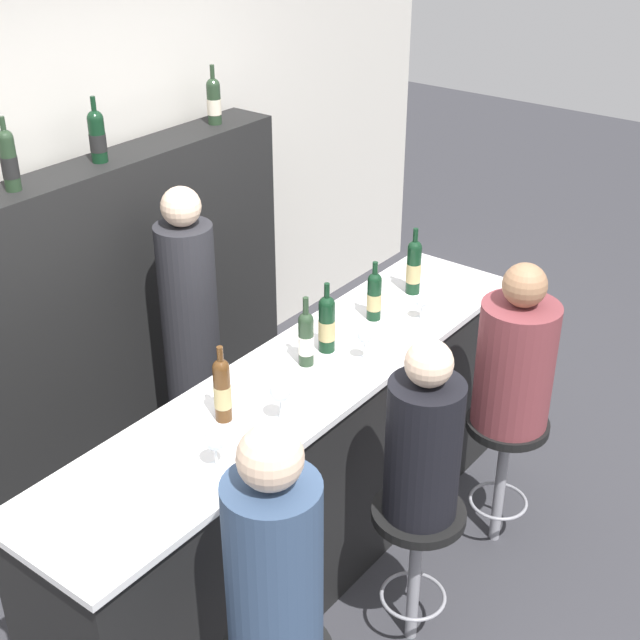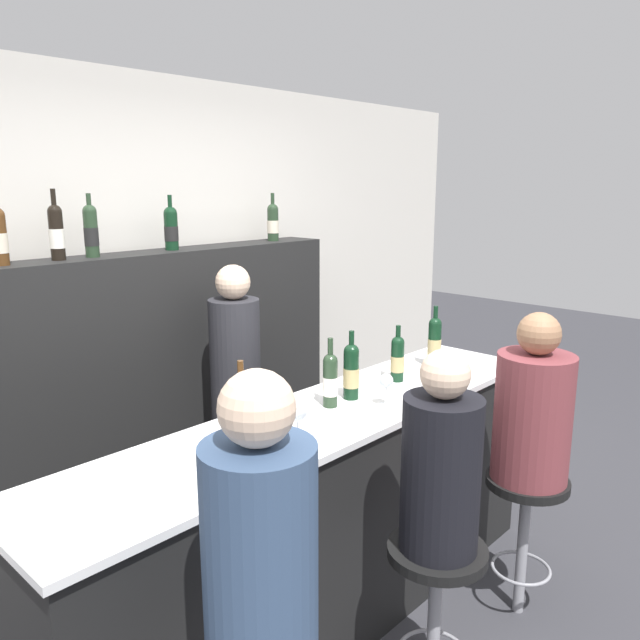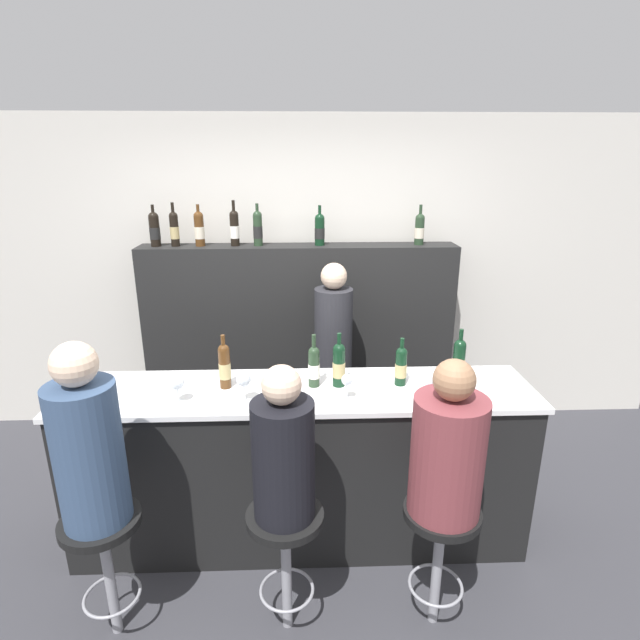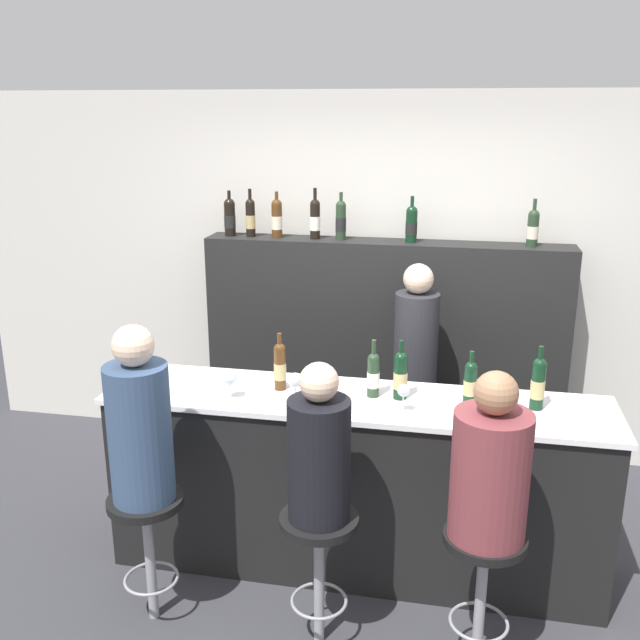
{
  "view_description": "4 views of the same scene",
  "coord_description": "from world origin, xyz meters",
  "views": [
    {
      "loc": [
        -2.41,
        -1.67,
        2.97
      ],
      "look_at": [
        0.16,
        0.3,
        1.2
      ],
      "focal_mm": 50.0,
      "sensor_mm": 36.0,
      "label": 1
    },
    {
      "loc": [
        -1.86,
        -1.44,
        1.98
      ],
      "look_at": [
        0.05,
        0.35,
        1.41
      ],
      "focal_mm": 35.0,
      "sensor_mm": 36.0,
      "label": 2
    },
    {
      "loc": [
        0.02,
        -2.3,
        2.27
      ],
      "look_at": [
        0.12,
        0.31,
        1.41
      ],
      "focal_mm": 28.0,
      "sensor_mm": 36.0,
      "label": 3
    },
    {
      "loc": [
        0.5,
        -3.17,
        2.48
      ],
      "look_at": [
        -0.2,
        0.33,
        1.41
      ],
      "focal_mm": 40.0,
      "sensor_mm": 36.0,
      "label": 4
    }
  ],
  "objects": [
    {
      "name": "wall_back",
      "position": [
        0.0,
        1.84,
        1.3
      ],
      "size": [
        6.4,
        0.05,
        2.6
      ],
      "color": "beige",
      "rests_on": "ground_plane"
    },
    {
      "name": "bar_counter",
      "position": [
        0.0,
        0.27,
        0.51
      ],
      "size": [
        2.68,
        0.58,
        1.01
      ],
      "color": "black",
      "rests_on": "ground_plane"
    },
    {
      "name": "back_bar_cabinet",
      "position": [
        0.0,
        1.61,
        0.8
      ],
      "size": [
        2.51,
        0.28,
        1.61
      ],
      "color": "black",
      "rests_on": "ground_plane"
    },
    {
      "name": "wine_bottle_counter_0",
      "position": [
        -0.42,
        0.32,
        1.15
      ],
      "size": [
        0.07,
        0.07,
        0.32
      ],
      "color": "#4C2D14",
      "rests_on": "bar_counter"
    },
    {
      "name": "wine_bottle_counter_1",
      "position": [
        0.09,
        0.32,
        1.14
      ],
      "size": [
        0.07,
        0.07,
        0.31
      ],
      "color": "#233823",
      "rests_on": "bar_counter"
    },
    {
      "name": "wine_bottle_counter_2",
      "position": [
        0.23,
        0.32,
        1.15
      ],
      "size": [
        0.07,
        0.07,
        0.32
      ],
      "color": "black",
      "rests_on": "bar_counter"
    },
    {
      "name": "wine_bottle_counter_3",
      "position": [
        0.59,
        0.32,
        1.13
      ],
      "size": [
        0.07,
        0.07,
        0.28
      ],
      "color": "black",
      "rests_on": "bar_counter"
    },
    {
      "name": "wine_bottle_counter_4",
      "position": [
        0.92,
        0.32,
        1.15
      ],
      "size": [
        0.07,
        0.07,
        0.33
      ],
      "color": "black",
      "rests_on": "bar_counter"
    },
    {
      "name": "wine_bottle_backbar_3",
      "position": [
        -0.49,
        1.61,
        1.75
      ],
      "size": [
        0.07,
        0.07,
        0.35
      ],
      "color": "black",
      "rests_on": "back_bar_cabinet"
    },
    {
      "name": "wine_bottle_backbar_4",
      "position": [
        -0.31,
        1.61,
        1.75
      ],
      "size": [
        0.07,
        0.07,
        0.32
      ],
      "color": "#233823",
      "rests_on": "back_bar_cabinet"
    },
    {
      "name": "wine_bottle_backbar_5",
      "position": [
        0.17,
        1.61,
        1.73
      ],
      "size": [
        0.08,
        0.08,
        0.31
      ],
      "color": "black",
      "rests_on": "back_bar_cabinet"
    },
    {
      "name": "wine_bottle_backbar_6",
      "position": [
        0.95,
        1.61,
        1.73
      ],
      "size": [
        0.08,
        0.08,
        0.31
      ],
      "color": "#233823",
      "rests_on": "back_bar_cabinet"
    },
    {
      "name": "wine_glass_0",
      "position": [
        -0.65,
        0.14,
        1.12
      ],
      "size": [
        0.08,
        0.08,
        0.15
      ],
      "color": "silver",
      "rests_on": "bar_counter"
    },
    {
      "name": "wine_glass_1",
      "position": [
        -0.29,
        0.14,
        1.14
      ],
      "size": [
        0.08,
        0.08,
        0.17
      ],
      "color": "silver",
      "rests_on": "bar_counter"
    },
    {
      "name": "wine_glass_2",
      "position": [
        0.26,
        0.14,
        1.12
      ],
      "size": [
        0.07,
        0.07,
        0.15
      ],
      "color": "silver",
      "rests_on": "bar_counter"
    },
    {
      "name": "wine_glass_3",
      "position": [
        0.71,
        0.14,
        1.1
      ],
      "size": [
        0.07,
        0.07,
        0.13
      ],
      "color": "silver",
      "rests_on": "bar_counter"
    },
    {
      "name": "guest_seated_left",
      "position": [
        -0.92,
        -0.36,
        1.06
      ],
      "size": [
        0.3,
        0.3,
        0.87
      ],
      "color": "#334766",
      "rests_on": "bar_stool_left"
    },
    {
      "name": "bar_stool_middle",
      "position": [
        -0.07,
        -0.36,
        0.53
      ],
      "size": [
        0.37,
        0.37,
        0.68
      ],
      "color": "gray",
      "rests_on": "ground_plane"
    },
    {
      "name": "guest_seated_middle",
      "position": [
        -0.07,
        -0.36,
        1.01
      ],
      "size": [
        0.29,
        0.29,
        0.75
      ],
      "color": "black",
      "rests_on": "bar_stool_middle"
    },
    {
      "name": "bar_stool_right",
      "position": [
        0.68,
        -0.36,
        0.53
      ],
      "size": [
        0.37,
        0.37,
        0.68
      ],
      "color": "gray",
      "rests_on": "ground_plane"
    },
    {
      "name": "guest_seated_right",
      "position": [
        0.68,
        -0.36,
        1.0
      ],
      "size": [
        0.34,
        0.34,
        0.76
      ],
      "color": "brown",
      "rests_on": "bar_stool_right"
    },
    {
      "name": "bartender",
      "position": [
        0.25,
        1.18,
        0.73
      ],
      "size": [
        0.28,
        0.28,
        1.55
      ],
      "color": "#28282D",
      "rests_on": "ground_plane"
    }
  ]
}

